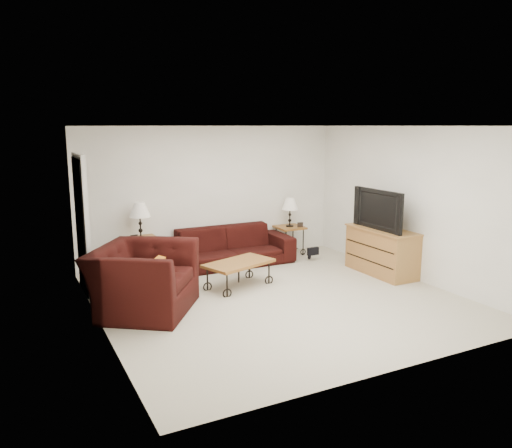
# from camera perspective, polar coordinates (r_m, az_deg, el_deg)

# --- Properties ---
(ground) EXTENTS (5.00, 5.00, 0.00)m
(ground) POSITION_cam_1_polar(r_m,az_deg,el_deg) (7.53, 2.43, -8.40)
(ground) COLOR #BAB49E
(ground) RESTS_ON ground
(wall_back) EXTENTS (5.00, 0.02, 2.50)m
(wall_back) POSITION_cam_1_polar(r_m,az_deg,el_deg) (9.45, -4.94, 3.35)
(wall_back) COLOR white
(wall_back) RESTS_ON ground
(wall_front) EXTENTS (5.00, 0.02, 2.50)m
(wall_front) POSITION_cam_1_polar(r_m,az_deg,el_deg) (5.23, 16.05, -3.27)
(wall_front) COLOR white
(wall_front) RESTS_ON ground
(wall_left) EXTENTS (0.02, 5.00, 2.50)m
(wall_left) POSITION_cam_1_polar(r_m,az_deg,el_deg) (6.40, -17.43, -0.79)
(wall_left) COLOR white
(wall_left) RESTS_ON ground
(wall_right) EXTENTS (0.02, 5.00, 2.50)m
(wall_right) POSITION_cam_1_polar(r_m,az_deg,el_deg) (8.70, 17.03, 2.25)
(wall_right) COLOR white
(wall_right) RESTS_ON ground
(ceiling) EXTENTS (5.00, 5.00, 0.00)m
(ceiling) POSITION_cam_1_polar(r_m,az_deg,el_deg) (7.11, 2.59, 10.98)
(ceiling) COLOR white
(ceiling) RESTS_ON wall_back
(doorway) EXTENTS (0.08, 0.94, 2.04)m
(doorway) POSITION_cam_1_polar(r_m,az_deg,el_deg) (8.05, -19.10, -0.22)
(doorway) COLOR black
(doorway) RESTS_ON ground
(sofa) EXTENTS (2.33, 0.91, 0.68)m
(sofa) POSITION_cam_1_polar(r_m,az_deg,el_deg) (9.22, -3.06, -2.56)
(sofa) COLOR black
(sofa) RESTS_ON ground
(side_table_left) EXTENTS (0.59, 0.59, 0.62)m
(side_table_left) POSITION_cam_1_polar(r_m,az_deg,el_deg) (8.91, -12.75, -3.52)
(side_table_left) COLOR brown
(side_table_left) RESTS_ON ground
(side_table_right) EXTENTS (0.53, 0.53, 0.56)m
(side_table_right) POSITION_cam_1_polar(r_m,az_deg,el_deg) (10.01, 3.80, -1.84)
(side_table_right) COLOR brown
(side_table_right) RESTS_ON ground
(lamp_left) EXTENTS (0.36, 0.36, 0.62)m
(lamp_left) POSITION_cam_1_polar(r_m,az_deg,el_deg) (8.78, -12.92, 0.40)
(lamp_left) COLOR black
(lamp_left) RESTS_ON side_table_left
(lamp_right) EXTENTS (0.33, 0.33, 0.56)m
(lamp_right) POSITION_cam_1_polar(r_m,az_deg,el_deg) (9.90, 3.84, 1.33)
(lamp_right) COLOR black
(lamp_right) RESTS_ON side_table_right
(photo_frame_left) EXTENTS (0.12, 0.04, 0.10)m
(photo_frame_left) POSITION_cam_1_polar(r_m,az_deg,el_deg) (8.65, -13.57, -1.52)
(photo_frame_left) COLOR black
(photo_frame_left) RESTS_ON side_table_left
(photo_frame_right) EXTENTS (0.11, 0.04, 0.09)m
(photo_frame_right) POSITION_cam_1_polar(r_m,az_deg,el_deg) (9.89, 5.01, -0.07)
(photo_frame_right) COLOR black
(photo_frame_right) RESTS_ON side_table_right
(coffee_table) EXTENTS (1.22, 0.91, 0.41)m
(coffee_table) POSITION_cam_1_polar(r_m,az_deg,el_deg) (8.00, -1.95, -5.69)
(coffee_table) COLOR brown
(coffee_table) RESTS_ON ground
(armchair) EXTENTS (1.79, 1.84, 0.90)m
(armchair) POSITION_cam_1_polar(r_m,az_deg,el_deg) (7.08, -12.58, -6.10)
(armchair) COLOR black
(armchair) RESTS_ON ground
(throw_pillow) EXTENTS (0.32, 0.40, 0.41)m
(throw_pillow) POSITION_cam_1_polar(r_m,az_deg,el_deg) (7.05, -11.31, -5.55)
(throw_pillow) COLOR #C46519
(throw_pillow) RESTS_ON armchair
(tv_stand) EXTENTS (0.55, 1.31, 0.79)m
(tv_stand) POSITION_cam_1_polar(r_m,az_deg,el_deg) (8.93, 13.99, -2.99)
(tv_stand) COLOR #A0793B
(tv_stand) RESTS_ON ground
(television) EXTENTS (0.15, 1.17, 0.68)m
(television) POSITION_cam_1_polar(r_m,az_deg,el_deg) (8.77, 14.11, 1.63)
(television) COLOR black
(television) RESTS_ON tv_stand
(backpack) EXTENTS (0.40, 0.33, 0.45)m
(backpack) POSITION_cam_1_polar(r_m,az_deg,el_deg) (9.66, 6.05, -2.68)
(backpack) COLOR black
(backpack) RESTS_ON ground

